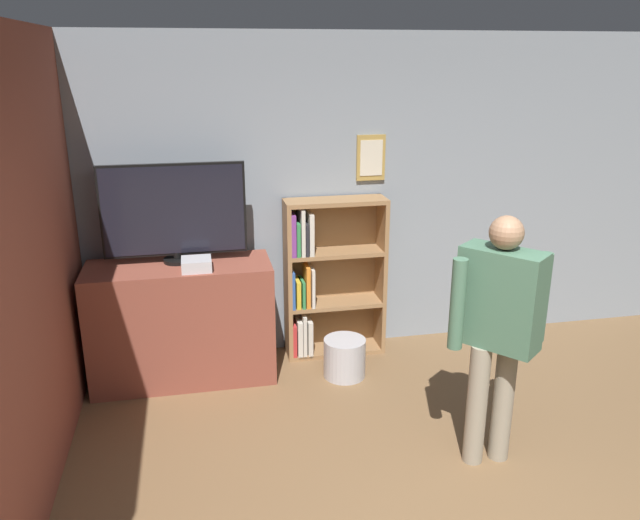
% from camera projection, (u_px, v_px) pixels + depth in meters
% --- Properties ---
extents(wall_back, '(6.48, 0.09, 2.70)m').
position_uv_depth(wall_back, '(350.00, 197.00, 5.34)').
color(wall_back, gray).
rests_on(wall_back, ground_plane).
extents(wall_side_brick, '(0.06, 4.51, 2.70)m').
position_uv_depth(wall_side_brick, '(27.00, 270.00, 3.53)').
color(wall_side_brick, brown).
rests_on(wall_side_brick, ground_plane).
extents(tv_ledge, '(1.43, 0.56, 0.97)m').
position_uv_depth(tv_ledge, '(182.00, 323.00, 4.96)').
color(tv_ledge, brown).
rests_on(tv_ledge, ground_plane).
extents(television, '(1.09, 0.22, 0.78)m').
position_uv_depth(television, '(174.00, 212.00, 4.76)').
color(television, black).
rests_on(television, tv_ledge).
extents(game_console, '(0.22, 0.21, 0.09)m').
position_uv_depth(game_console, '(197.00, 264.00, 4.69)').
color(game_console, silver).
rests_on(game_console, tv_ledge).
extents(bookshelf, '(0.86, 0.28, 1.38)m').
position_uv_depth(bookshelf, '(324.00, 279.00, 5.34)').
color(bookshelf, '#997047').
rests_on(bookshelf, ground_plane).
extents(person, '(0.63, 0.52, 1.63)m').
position_uv_depth(person, '(498.00, 321.00, 3.78)').
color(person, gray).
rests_on(person, ground_plane).
extents(waste_bin, '(0.34, 0.34, 0.32)m').
position_uv_depth(waste_bin, '(345.00, 358.00, 5.08)').
color(waste_bin, '#B7B7BC').
rests_on(waste_bin, ground_plane).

